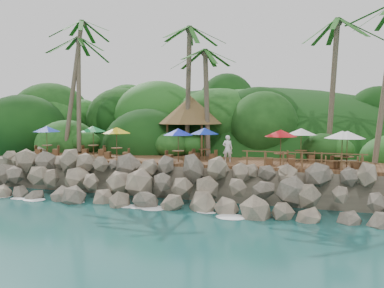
% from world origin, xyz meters
% --- Properties ---
extents(ground, '(140.00, 140.00, 0.00)m').
position_xyz_m(ground, '(0.00, 0.00, 0.00)').
color(ground, '#19514F').
rests_on(ground, ground).
extents(land_base, '(32.00, 25.20, 2.10)m').
position_xyz_m(land_base, '(0.00, 16.00, 1.05)').
color(land_base, gray).
rests_on(land_base, ground).
extents(jungle_hill, '(44.80, 28.00, 15.40)m').
position_xyz_m(jungle_hill, '(0.00, 23.50, 0.00)').
color(jungle_hill, '#143811').
rests_on(jungle_hill, ground).
extents(seawall, '(29.00, 4.00, 2.30)m').
position_xyz_m(seawall, '(0.00, 2.00, 1.15)').
color(seawall, gray).
rests_on(seawall, ground).
extents(terrace, '(26.00, 5.00, 0.20)m').
position_xyz_m(terrace, '(0.00, 6.00, 2.20)').
color(terrace, brown).
rests_on(terrace, land_base).
extents(jungle_foliage, '(44.00, 16.00, 12.00)m').
position_xyz_m(jungle_foliage, '(0.00, 15.00, 0.00)').
color(jungle_foliage, '#143811').
rests_on(jungle_foliage, ground).
extents(foam_line, '(25.20, 0.80, 0.06)m').
position_xyz_m(foam_line, '(0.00, 0.30, 0.03)').
color(foam_line, white).
rests_on(foam_line, ground).
extents(palms, '(29.70, 6.56, 12.16)m').
position_xyz_m(palms, '(-0.26, 8.47, 11.88)').
color(palms, brown).
rests_on(palms, ground).
extents(palapa, '(5.09, 5.09, 4.60)m').
position_xyz_m(palapa, '(-1.51, 9.85, 5.79)').
color(palapa, brown).
rests_on(palapa, ground).
extents(dining_clusters, '(24.08, 5.20, 2.24)m').
position_xyz_m(dining_clusters, '(0.94, 5.46, 4.16)').
color(dining_clusters, brown).
rests_on(dining_clusters, terrace).
extents(railing, '(7.20, 0.10, 1.00)m').
position_xyz_m(railing, '(7.75, 3.65, 2.91)').
color(railing, brown).
rests_on(railing, terrace).
extents(waiter, '(0.72, 0.55, 1.79)m').
position_xyz_m(waiter, '(2.70, 5.50, 3.20)').
color(waiter, white).
rests_on(waiter, terrace).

